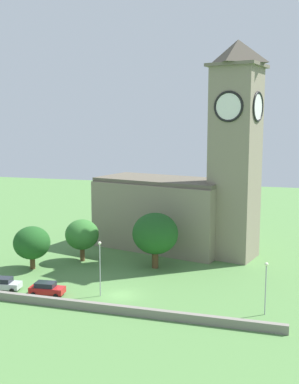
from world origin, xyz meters
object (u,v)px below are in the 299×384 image
object	(u,v)px
streetlamp_central	(266,280)
tree_riverside_east	(32,243)
church	(186,193)
car_red	(47,289)
streetlamp_west_mid	(100,260)
car_silver	(4,284)
tree_churchyard	(82,235)
tree_by_tower	(155,234)

from	to	relation	value
streetlamp_central	tree_riverside_east	world-z (taller)	tree_riverside_east
church	car_red	world-z (taller)	church
church	streetlamp_west_mid	bearing A→B (deg)	-103.06
church	streetlamp_west_mid	size ratio (longest dim) A/B	4.84
tree_riverside_east	church	bearing A→B (deg)	40.62
car_silver	tree_churchyard	xyz separation A→B (m)	(4.57, 15.68, 3.55)
tree_churchyard	tree_by_tower	bearing A→B (deg)	-1.03
car_silver	streetlamp_west_mid	size ratio (longest dim) A/B	0.65
tree_churchyard	tree_by_tower	size ratio (longest dim) A/B	0.79
streetlamp_central	tree_riverside_east	distance (m)	36.59
streetlamp_west_mid	streetlamp_central	xyz separation A→B (m)	(21.08, -0.12, -0.55)
church	tree_churchyard	bearing A→B (deg)	-142.39
tree_by_tower	car_red	bearing A→B (deg)	-124.22
streetlamp_central	tree_by_tower	size ratio (longest dim) A/B	0.73
car_red	tree_riverside_east	xyz separation A→B (m)	(-7.69, 9.57, 3.26)
streetlamp_west_mid	tree_churchyard	bearing A→B (deg)	122.55
car_silver	tree_riverside_east	bearing A→B (deg)	96.59
tree_by_tower	tree_riverside_east	bearing A→B (deg)	-161.97
car_red	streetlamp_central	xyz separation A→B (m)	(28.02, 1.59, 3.44)
streetlamp_central	car_silver	bearing A→B (deg)	-177.45
tree_riverside_east	streetlamp_west_mid	bearing A→B (deg)	-28.25
church	car_red	bearing A→B (deg)	-115.29
car_red	tree_by_tower	distance (m)	19.31
church	car_silver	distance (m)	34.68
car_red	car_silver	bearing A→B (deg)	179.56
streetlamp_west_mid	tree_by_tower	world-z (taller)	tree_by_tower
streetlamp_central	tree_churchyard	distance (m)	33.20
tree_churchyard	streetlamp_west_mid	bearing A→B (deg)	-57.45
car_silver	tree_by_tower	size ratio (longest dim) A/B	0.54
streetlamp_west_mid	tree_riverside_east	bearing A→B (deg)	151.75
tree_churchyard	streetlamp_central	bearing A→B (deg)	-25.21
streetlamp_central	streetlamp_west_mid	bearing A→B (deg)	179.68
car_silver	church	bearing A→B (deg)	54.38
streetlamp_west_mid	tree_by_tower	distance (m)	14.28
tree_by_tower	church	bearing A→B (deg)	78.89
tree_riverside_east	car_silver	bearing A→B (deg)	-83.41
car_red	streetlamp_central	bearing A→B (deg)	3.25
church	car_silver	bearing A→B (deg)	-125.62
church	tree_by_tower	xyz separation A→B (m)	(-2.29, -11.67, -4.81)
church	tree_churchyard	world-z (taller)	church
car_red	tree_riverside_east	world-z (taller)	tree_riverside_east
tree_riverside_east	tree_by_tower	distance (m)	19.23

